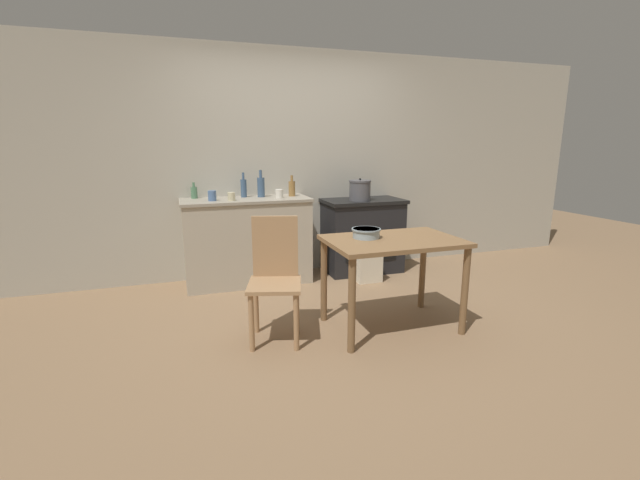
% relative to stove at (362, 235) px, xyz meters
% --- Properties ---
extents(ground_plane, '(14.00, 14.00, 0.00)m').
position_rel_stove_xyz_m(ground_plane, '(-0.80, -1.29, -0.44)').
color(ground_plane, '#896B4C').
extents(wall_back, '(8.00, 0.07, 2.55)m').
position_rel_stove_xyz_m(wall_back, '(-0.80, 0.30, 0.84)').
color(wall_back, '#B2AD9E').
rests_on(wall_back, ground_plane).
extents(counter_cabinet, '(1.37, 0.57, 0.94)m').
position_rel_stove_xyz_m(counter_cabinet, '(-1.38, -0.00, 0.03)').
color(counter_cabinet, '#B2A893').
rests_on(counter_cabinet, ground_plane).
extents(stove, '(0.93, 0.57, 0.87)m').
position_rel_stove_xyz_m(stove, '(0.00, 0.00, 0.00)').
color(stove, black).
rests_on(stove, ground_plane).
extents(work_table, '(1.07, 0.72, 0.76)m').
position_rel_stove_xyz_m(work_table, '(-0.44, -1.58, 0.21)').
color(work_table, olive).
rests_on(work_table, ground_plane).
extents(chair, '(0.50, 0.50, 0.96)m').
position_rel_stove_xyz_m(chair, '(-1.39, -1.46, 0.08)').
color(chair, '#A87F56').
rests_on(chair, ground_plane).
extents(flour_sack, '(0.28, 0.19, 0.37)m').
position_rel_stove_xyz_m(flour_sack, '(-0.10, -0.40, -0.25)').
color(flour_sack, beige).
rests_on(flour_sack, ground_plane).
extents(stock_pot, '(0.25, 0.25, 0.26)m').
position_rel_stove_xyz_m(stock_pot, '(-0.08, -0.08, 0.55)').
color(stock_pot, '#4C4C51').
rests_on(stock_pot, stove).
extents(mixing_bowl_large, '(0.24, 0.24, 0.08)m').
position_rel_stove_xyz_m(mixing_bowl_large, '(-0.63, -1.47, 0.37)').
color(mixing_bowl_large, '#93A8B2').
rests_on(mixing_bowl_large, work_table).
extents(bottle_far_left, '(0.07, 0.07, 0.23)m').
position_rel_stove_xyz_m(bottle_far_left, '(-0.85, 0.04, 0.59)').
color(bottle_far_left, olive).
rests_on(bottle_far_left, counter_cabinet).
extents(bottle_left, '(0.07, 0.07, 0.17)m').
position_rel_stove_xyz_m(bottle_left, '(-1.90, 0.18, 0.57)').
color(bottle_left, '#517F5B').
rests_on(bottle_left, counter_cabinet).
extents(bottle_mid_left, '(0.08, 0.08, 0.29)m').
position_rel_stove_xyz_m(bottle_mid_left, '(-1.19, 0.08, 0.61)').
color(bottle_mid_left, '#3D5675').
rests_on(bottle_mid_left, counter_cabinet).
extents(bottle_center_left, '(0.07, 0.07, 0.27)m').
position_rel_stove_xyz_m(bottle_center_left, '(-1.38, 0.12, 0.60)').
color(bottle_center_left, '#3D5675').
rests_on(bottle_center_left, counter_cabinet).
extents(cup_center, '(0.08, 0.08, 0.10)m').
position_rel_stove_xyz_m(cup_center, '(-1.73, -0.08, 0.55)').
color(cup_center, '#4C6B99').
rests_on(cup_center, counter_cabinet).
extents(cup_center_right, '(0.08, 0.08, 0.09)m').
position_rel_stove_xyz_m(cup_center_right, '(-1.54, -0.13, 0.54)').
color(cup_center_right, beige).
rests_on(cup_center_right, counter_cabinet).
extents(cup_mid_right, '(0.08, 0.08, 0.10)m').
position_rel_stove_xyz_m(cup_mid_right, '(-1.03, -0.10, 0.55)').
color(cup_mid_right, silver).
rests_on(cup_mid_right, counter_cabinet).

